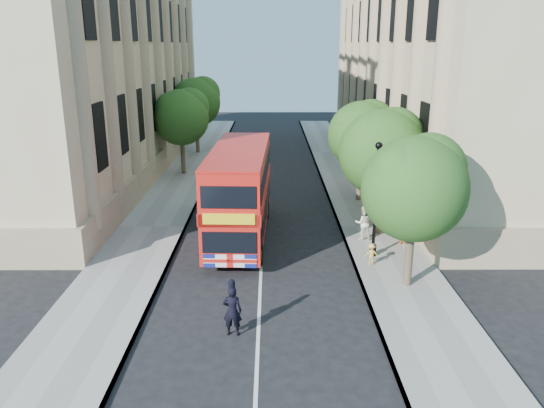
{
  "coord_description": "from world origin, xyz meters",
  "views": [
    {
      "loc": [
        0.41,
        -16.13,
        9.2
      ],
      "look_at": [
        0.48,
        6.81,
        2.3
      ],
      "focal_mm": 35.0,
      "sensor_mm": 36.0,
      "label": 1
    }
  ],
  "objects_px": {
    "police_constable": "(232,311)",
    "box_van": "(227,194)",
    "double_decker_bus": "(240,190)",
    "lamp_post": "(375,205)",
    "woman_pedestrian": "(363,223)"
  },
  "relations": [
    {
      "from": "police_constable",
      "to": "woman_pedestrian",
      "type": "bearing_deg",
      "value": -118.54
    },
    {
      "from": "lamp_post",
      "to": "double_decker_bus",
      "type": "distance_m",
      "value": 6.63
    },
    {
      "from": "woman_pedestrian",
      "to": "box_van",
      "type": "bearing_deg",
      "value": -30.39
    },
    {
      "from": "lamp_post",
      "to": "double_decker_bus",
      "type": "xyz_separation_m",
      "value": [
        -6.08,
        2.65,
        -0.08
      ]
    },
    {
      "from": "box_van",
      "to": "police_constable",
      "type": "distance_m",
      "value": 12.06
    },
    {
      "from": "double_decker_bus",
      "to": "police_constable",
      "type": "height_order",
      "value": "double_decker_bus"
    },
    {
      "from": "lamp_post",
      "to": "police_constable",
      "type": "xyz_separation_m",
      "value": [
        -5.84,
        -6.56,
        -1.65
      ]
    },
    {
      "from": "police_constable",
      "to": "woman_pedestrian",
      "type": "distance_m",
      "value": 10.4
    },
    {
      "from": "double_decker_bus",
      "to": "box_van",
      "type": "relative_size",
      "value": 1.83
    },
    {
      "from": "police_constable",
      "to": "box_van",
      "type": "bearing_deg",
      "value": -79.78
    },
    {
      "from": "lamp_post",
      "to": "box_van",
      "type": "xyz_separation_m",
      "value": [
        -6.95,
        5.44,
        -1.06
      ]
    },
    {
      "from": "double_decker_bus",
      "to": "police_constable",
      "type": "distance_m",
      "value": 9.35
    },
    {
      "from": "double_decker_bus",
      "to": "woman_pedestrian",
      "type": "xyz_separation_m",
      "value": [
        5.97,
        -0.55,
        -1.48
      ]
    },
    {
      "from": "double_decker_bus",
      "to": "woman_pedestrian",
      "type": "height_order",
      "value": "double_decker_bus"
    },
    {
      "from": "lamp_post",
      "to": "woman_pedestrian",
      "type": "height_order",
      "value": "lamp_post"
    }
  ]
}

